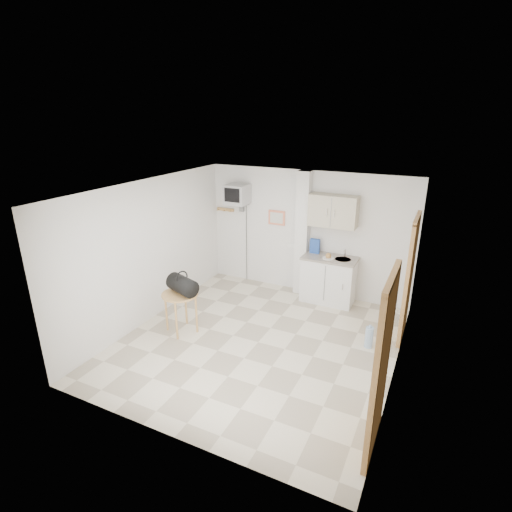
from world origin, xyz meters
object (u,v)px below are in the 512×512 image
at_px(crt_television, 237,195).
at_px(water_bottle, 369,337).
at_px(duffel_bag, 182,285).
at_px(round_table, 180,299).

xyz_separation_m(crt_television, water_bottle, (3.09, -1.38, -1.76)).
distance_m(duffel_bag, water_bottle, 3.13).
relative_size(crt_television, round_table, 3.04).
height_order(round_table, duffel_bag, duffel_bag).
distance_m(crt_television, water_bottle, 3.81).
distance_m(crt_television, round_table, 2.63).
distance_m(round_table, duffel_bag, 0.26).
bearing_deg(water_bottle, round_table, -163.26).
relative_size(duffel_bag, water_bottle, 1.54).
bearing_deg(round_table, water_bottle, 16.74).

